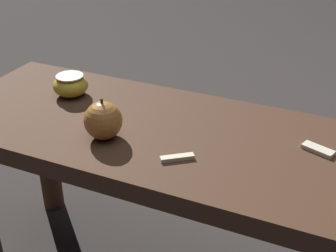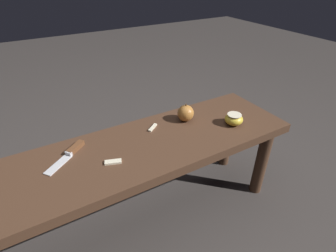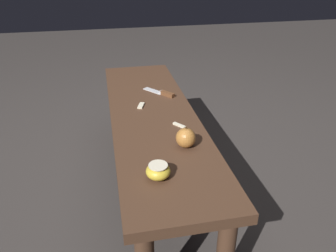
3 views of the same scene
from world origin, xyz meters
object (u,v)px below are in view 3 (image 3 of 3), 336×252
Objects in this scene: apple_cut at (158,171)px; apple_whole at (186,138)px; wooden_bench at (153,126)px; knife at (163,93)px.

apple_whole is at bearing 141.42° from apple_cut.
apple_whole is (0.30, 0.08, 0.10)m from wooden_bench.
wooden_bench is at bearing 172.92° from apple_cut.
wooden_bench is 0.49m from apple_cut.
wooden_bench is at bearing -165.76° from apple_whole.
wooden_bench is at bearing 119.50° from knife.
knife is 0.70m from apple_cut.
apple_cut reaches higher than wooden_bench.
apple_whole is at bearing 140.60° from knife.
apple_whole is (0.52, -0.01, 0.03)m from knife.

